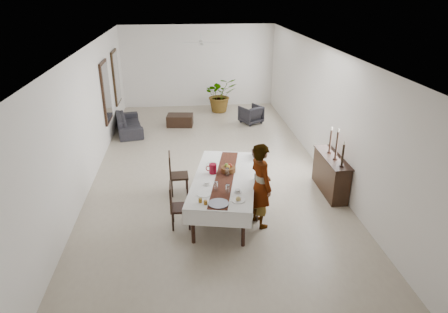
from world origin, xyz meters
TOP-DOWN VIEW (x-y plane):
  - floor at (0.00, 0.00)m, footprint 6.00×12.00m
  - ceiling at (0.00, 0.00)m, footprint 6.00×12.00m
  - wall_back at (0.00, 6.00)m, footprint 6.00×0.02m
  - wall_front at (0.00, -6.00)m, footprint 6.00×0.02m
  - wall_left at (-3.00, 0.00)m, footprint 0.02×12.00m
  - wall_right at (3.00, 0.00)m, footprint 0.02×12.00m
  - dining_table_top at (0.18, -2.37)m, footprint 1.60×2.78m
  - table_leg_fl at (-0.55, -3.49)m, footprint 0.09×0.09m
  - table_leg_fr at (0.39, -3.69)m, footprint 0.09×0.09m
  - table_leg_bl at (-0.04, -1.06)m, footprint 0.09×0.09m
  - table_leg_br at (0.90, -1.25)m, footprint 0.09×0.09m
  - tablecloth_top at (0.18, -2.37)m, footprint 1.83×3.02m
  - tablecloth_drape_left at (-0.45, -2.24)m, footprint 0.58×2.76m
  - tablecloth_drape_right at (0.80, -2.50)m, footprint 0.58×2.76m
  - tablecloth_drape_near at (-0.11, -3.75)m, footprint 1.26×0.27m
  - tablecloth_drape_far at (0.46, -1.00)m, footprint 1.26×0.27m
  - table_runner at (0.18, -2.37)m, footprint 0.93×2.75m
  - red_pitcher at (-0.06, -2.16)m, footprint 0.19×0.19m
  - pitcher_handle at (-0.15, -2.14)m, footprint 0.13×0.05m
  - wine_glass_near at (0.16, -3.09)m, footprint 0.08×0.08m
  - wine_glass_mid at (-0.05, -2.94)m, footprint 0.08×0.08m
  - wine_glass_far at (0.24, -2.33)m, footprint 0.08×0.08m
  - teacup_right at (0.36, -3.08)m, footprint 0.10×0.10m
  - saucer_right at (0.36, -3.08)m, footprint 0.16×0.16m
  - teacup_left at (-0.22, -2.68)m, footprint 0.10×0.10m
  - saucer_left at (-0.22, -2.68)m, footprint 0.16×0.16m
  - plate_near_right at (0.33, -3.41)m, footprint 0.26×0.26m
  - bread_near_right at (0.33, -3.41)m, footprint 0.10×0.10m
  - plate_near_left at (-0.31, -3.11)m, footprint 0.26×0.26m
  - plate_far_left at (-0.04, -1.72)m, footprint 0.26×0.26m
  - serving_tray at (-0.06, -3.49)m, footprint 0.39×0.39m
  - jam_jar_a at (-0.30, -3.48)m, footprint 0.07×0.07m
  - jam_jar_b at (-0.39, -3.39)m, footprint 0.07×0.07m
  - fruit_basket at (0.29, -2.12)m, footprint 0.33×0.33m
  - fruit_red at (0.32, -2.10)m, footprint 0.10×0.10m
  - fruit_green at (0.25, -2.08)m, footprint 0.09×0.09m
  - fruit_yellow at (0.27, -2.17)m, footprint 0.09×0.09m
  - chair_right_near_seat at (0.64, -2.72)m, footprint 0.42×0.42m
  - chair_right_near_leg_fl at (0.81, -2.88)m, footprint 0.04×0.04m
  - chair_right_near_leg_fr at (0.80, -2.55)m, footprint 0.04×0.04m
  - chair_right_near_leg_bl at (0.48, -2.89)m, footprint 0.04×0.04m
  - chair_right_near_leg_br at (0.47, -2.57)m, footprint 0.04×0.04m
  - chair_right_near_back at (0.82, -2.71)m, footprint 0.06×0.40m
  - chair_right_far_seat at (0.80, -1.41)m, footprint 0.42×0.42m
  - chair_right_far_leg_fl at (0.97, -1.57)m, footprint 0.04×0.04m
  - chair_right_far_leg_fr at (0.96, -1.24)m, footprint 0.04×0.04m
  - chair_right_far_leg_bl at (0.63, -1.58)m, footprint 0.04×0.04m
  - chair_right_far_leg_br at (0.63, -1.25)m, footprint 0.04×0.04m
  - chair_right_far_back at (0.98, -1.41)m, footprint 0.04×0.41m
  - chair_left_near_seat at (-0.78, -2.88)m, footprint 0.41×0.41m
  - chair_left_near_leg_fl at (-0.94, -2.71)m, footprint 0.04×0.04m
  - chair_left_near_leg_fr at (-0.94, -3.05)m, footprint 0.04×0.04m
  - chair_left_near_leg_bl at (-0.61, -2.71)m, footprint 0.04×0.04m
  - chair_left_near_leg_br at (-0.61, -3.05)m, footprint 0.04×0.04m
  - chair_left_near_back at (-0.96, -2.88)m, footprint 0.04×0.41m
  - chair_left_far_seat at (-0.81, -1.45)m, footprint 0.45×0.45m
  - chair_left_far_leg_fl at (-1.00, -1.28)m, footprint 0.05×0.05m
  - chair_left_far_leg_fr at (-0.98, -1.64)m, footprint 0.05×0.05m
  - chair_left_far_leg_bl at (-0.64, -1.27)m, footprint 0.05×0.05m
  - chair_left_far_leg_br at (-0.62, -1.62)m, footprint 0.05×0.05m
  - chair_left_far_back at (-1.01, -1.46)m, footprint 0.06×0.44m
  - woman at (0.84, -2.96)m, footprint 0.62×0.76m
  - sideboard_body at (2.78, -1.75)m, footprint 0.39×1.47m
  - sideboard_top at (2.78, -1.75)m, footprint 0.43×1.53m
  - candlestick_near_base at (2.78, -2.29)m, footprint 0.10×0.10m
  - candlestick_near_shaft at (2.78, -2.29)m, footprint 0.05×0.05m
  - candlestick_near_candle at (2.78, -2.29)m, footprint 0.04×0.04m
  - candlestick_mid_base at (2.78, -1.89)m, footprint 0.10×0.10m
  - candlestick_mid_shaft at (2.78, -1.89)m, footprint 0.05×0.05m
  - candlestick_mid_candle at (2.78, -1.89)m, footprint 0.04×0.04m
  - candlestick_far_base at (2.78, -1.50)m, footprint 0.10×0.10m
  - candlestick_far_shaft at (2.78, -1.50)m, footprint 0.05×0.05m
  - candlestick_far_candle at (2.78, -1.50)m, footprint 0.04×0.04m
  - sofa at (-2.50, 3.09)m, footprint 1.13×2.07m
  - armchair at (1.75, 3.56)m, footprint 0.94×0.95m
  - coffee_table at (-0.78, 3.52)m, footprint 0.96×0.69m
  - potted_plant at (0.79, 5.10)m, footprint 1.38×1.25m
  - mirror_frame_near at (-2.96, 2.20)m, footprint 0.06×1.05m
  - mirror_glass_near at (-2.92, 2.20)m, footprint 0.01×0.90m
  - mirror_frame_far at (-2.96, 4.30)m, footprint 0.06×1.05m
  - mirror_glass_far at (-2.92, 4.30)m, footprint 0.01×0.90m
  - fan_rod at (0.00, 3.00)m, footprint 0.04×0.04m
  - fan_hub at (0.00, 3.00)m, footprint 0.16×0.16m
  - fan_blade_n at (0.00, 3.35)m, footprint 0.10×0.55m
  - fan_blade_s at (0.00, 2.65)m, footprint 0.10×0.55m
  - fan_blade_e at (0.35, 3.00)m, footprint 0.55×0.10m
  - fan_blade_w at (-0.35, 3.00)m, footprint 0.55×0.10m

SIDE VIEW (x-z plane):
  - floor at x=0.00m, z-range 0.00..0.00m
  - chair_right_near_leg_fl at x=0.81m, z-range 0.00..0.40m
  - chair_right_near_leg_fr at x=0.80m, z-range 0.00..0.40m
  - chair_right_near_leg_bl at x=0.48m, z-range 0.00..0.40m
  - chair_right_near_leg_br at x=0.47m, z-range 0.00..0.40m
  - coffee_table at x=-0.78m, z-range 0.00..0.40m
  - chair_right_far_leg_fl at x=0.97m, z-range 0.00..0.40m
  - chair_right_far_leg_fr at x=0.96m, z-range 0.00..0.40m
  - chair_right_far_leg_bl at x=0.63m, z-range 0.00..0.40m
  - chair_right_far_leg_br at x=0.63m, z-range 0.00..0.40m
  - chair_left_near_leg_fl at x=-0.94m, z-range 0.00..0.40m
  - chair_left_near_leg_fr at x=-0.94m, z-range 0.00..0.40m
  - chair_left_near_leg_bl at x=-0.61m, z-range 0.00..0.40m
  - chair_left_near_leg_br at x=-0.61m, z-range 0.00..0.40m
  - chair_left_far_leg_fl at x=-1.00m, z-range 0.00..0.43m
  - chair_left_far_leg_fr at x=-0.98m, z-range 0.00..0.43m
  - chair_left_far_leg_bl at x=-0.64m, z-range 0.00..0.43m
  - chair_left_far_leg_br at x=-0.62m, z-range 0.00..0.43m
  - sofa at x=-2.50m, z-range 0.00..0.57m
  - armchair at x=1.75m, z-range 0.00..0.64m
  - table_leg_fl at x=-0.55m, z-range 0.00..0.76m
  - table_leg_fr at x=0.39m, z-range 0.00..0.76m
  - table_leg_bl at x=-0.04m, z-range 0.00..0.76m
  - table_leg_br at x=0.90m, z-range 0.00..0.76m
  - chair_right_near_seat at x=0.64m, z-range 0.40..0.44m
  - chair_right_far_seat at x=0.80m, z-range 0.40..0.45m
  - chair_left_near_seat at x=-0.78m, z-range 0.41..0.45m
  - sideboard_body at x=2.78m, z-range 0.00..0.88m
  - chair_left_far_seat at x=-0.81m, z-range 0.43..0.48m
  - tablecloth_drape_left at x=-0.45m, z-range 0.50..0.83m
  - tablecloth_drape_right at x=0.80m, z-range 0.50..0.83m
  - tablecloth_drape_near at x=-0.11m, z-range 0.50..0.83m
  - tablecloth_drape_far at x=0.46m, z-range 0.50..0.83m
  - potted_plant at x=0.79m, z-range 0.00..1.35m
  - chair_right_near_back at x=0.82m, z-range 0.44..0.95m
  - chair_right_far_back at x=0.98m, z-range 0.44..0.96m
  - chair_left_near_back at x=-0.96m, z-range 0.45..0.97m
  - chair_left_far_back at x=-1.01m, z-range 0.48..1.03m
  - dining_table_top at x=0.18m, z-range 0.76..0.82m
  - tablecloth_top at x=0.18m, z-range 0.82..0.83m
  - table_runner at x=0.18m, z-range 0.83..0.83m
  - saucer_right at x=0.36m, z-range 0.83..0.84m
  - saucer_left at x=-0.22m, z-range 0.83..0.84m
  - plate_near_right at x=0.33m, z-range 0.83..0.85m
  - plate_near_left at x=-0.31m, z-range 0.83..0.85m
  - plate_far_left at x=-0.04m, z-range 0.83..0.85m
  - serving_tray at x=-0.06m, z-range 0.83..0.85m
  - teacup_right at x=0.36m, z-range 0.83..0.90m
  - teacup_left at x=-0.22m, z-range 0.83..0.90m
  - bread_near_right at x=0.33m, z-range 0.82..0.92m
  - jam_jar_a at x=-0.30m, z-range 0.83..0.91m
  - jam_jar_b at x=-0.39m, z-range 0.83..0.91m
  - fruit_basket at x=0.29m, z-range 0.83..0.94m
  - sideboard_top at x=2.78m, z-range 0.88..0.91m
  - woman at x=0.84m, z-range 0.00..1.80m
  - wine_glass_near at x=0.16m, z-range 0.83..1.02m
  - wine_glass_mid at x=-0.05m, z-range 0.83..1.02m
  - wine_glass_far at x=0.24m, z-range 0.83..1.02m
  - candlestick_near_base at x=2.78m, z-range 0.91..0.94m
  - candlestick_mid_base at x=2.78m, z-range 0.91..0.94m
  - candlestick_far_base at x=2.78m, z-range 0.91..0.94m
  - red_pitcher at x=-0.06m, z-range 0.83..1.05m
  - pitcher_handle at x=-0.15m, z-range 0.87..1.00m
  - fruit_red at x=0.32m, z-range 0.92..1.02m
  - fruit_green at x=0.25m, z-range 0.92..1.01m
  - fruit_yellow at x=0.27m, z-range 0.92..1.01m
  - candlestick_near_shaft at x=2.78m, z-range 0.94..1.43m
  - candlestick_far_shaft at x=2.78m, z-range 0.94..1.48m
  - candlestick_mid_shaft at x=2.78m, z-range 0.94..1.58m
  - candlestick_near_candle at x=2.78m, z-range 1.43..1.51m
  - candlestick_far_candle at x=2.78m, z-range 1.48..1.56m
  - wall_back at x=0.00m, z-range 0.00..3.20m
  - wall_front at x=0.00m, z-range 0.00..3.20m
  - wall_left at x=-3.00m, z-range 0.00..3.20m
  - wall_right at x=3.00m, z-range 0.00..3.20m
  - mirror_frame_near at x=-2.96m, z-range 0.67..2.53m
  - mirror_glass_near at x=-2.92m, z-range 0.75..2.45m
  - mirror_frame_far at x=-2.96m, z-range 0.67..2.53m
  - mirror_glass_far at x=-2.92m, z-range 0.75..2.45m
  - candlestick_mid_candle at x=2.78m, z-range 1.58..1.66m
  - fan_hub at x=0.00m, z-range 2.86..2.94m
  - fan_blade_n at x=0.00m, z-range 2.89..2.91m
  - fan_blade_s at x=0.00m, z-range 2.89..2.91m
  - fan_blade_e at x=0.35m, z-range 2.89..2.91m
  - fan_blade_w at x=-0.35m, z-range 2.89..2.91m
  - fan_rod at x=0.00m, z-range 3.00..3.20m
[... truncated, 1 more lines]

